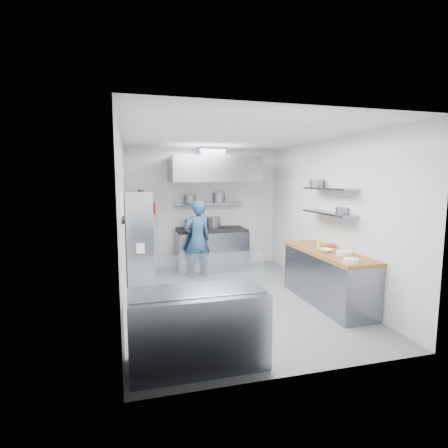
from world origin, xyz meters
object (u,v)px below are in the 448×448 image
object	(u,v)px
chef	(197,239)
wire_rack	(140,238)
display_case	(198,328)
gas_range	(211,250)

from	to	relation	value
chef	wire_rack	xyz separation A→B (m)	(-1.19, -0.12, 0.10)
wire_rack	display_case	xyz separation A→B (m)	(0.53, -3.39, -0.50)
wire_rack	gas_range	bearing A→B (deg)	23.67
chef	wire_rack	distance (m)	1.20
wire_rack	chef	bearing A→B (deg)	5.83
gas_range	display_case	bearing A→B (deg)	-105.02
gas_range	display_case	size ratio (longest dim) A/B	1.07
wire_rack	display_case	world-z (taller)	wire_rack
display_case	chef	bearing A→B (deg)	79.36
gas_range	wire_rack	xyz separation A→B (m)	(-1.63, -0.71, 0.48)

